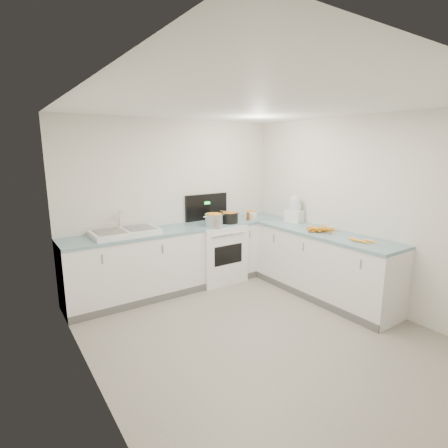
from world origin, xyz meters
TOP-DOWN VIEW (x-y plane):
  - floor at (0.00, 0.00)m, footprint 3.50×4.00m
  - ceiling at (0.00, 0.00)m, footprint 3.50×4.00m
  - wall_back at (0.00, 2.00)m, footprint 3.50×0.00m
  - wall_left at (-1.75, 0.00)m, footprint 0.00×4.00m
  - wall_right at (1.75, 0.00)m, footprint 0.00×4.00m
  - counter_back at (0.00, 1.70)m, footprint 3.50×0.62m
  - counter_right at (1.45, 0.30)m, footprint 0.62×2.20m
  - stove at (0.55, 1.69)m, footprint 0.76×0.65m
  - sink at (-0.90, 1.70)m, footprint 0.86×0.52m
  - steel_pot at (0.40, 1.51)m, footprint 0.36×0.36m
  - black_pot at (0.71, 1.54)m, footprint 0.33×0.33m
  - wooden_spoon at (0.71, 1.54)m, footprint 0.14×0.34m
  - mixing_bowl at (1.26, 1.72)m, footprint 0.28×0.28m
  - extract_bottle at (1.07, 1.55)m, footprint 0.05×0.05m
  - spice_jar at (1.16, 1.56)m, footprint 0.06×0.06m
  - food_processor at (1.60, 1.04)m, footprint 0.26×0.30m
  - carrot_pile at (1.40, 0.35)m, footprint 0.42×0.44m
  - peeled_carrots at (1.38, -0.35)m, footprint 0.16×0.36m
  - peelings at (-1.10, 1.66)m, footprint 0.24×0.20m

SIDE VIEW (x-z plane):
  - floor at x=0.00m, z-range 0.00..0.00m
  - counter_back at x=0.00m, z-range 0.00..0.94m
  - counter_right at x=1.45m, z-range 0.00..0.94m
  - stove at x=0.55m, z-range -0.21..1.15m
  - peeled_carrots at x=1.38m, z-range 0.94..0.98m
  - carrot_pile at x=1.40m, z-range 0.93..1.02m
  - sink at x=-0.90m, z-range 0.82..1.13m
  - spice_jar at x=1.16m, z-range 0.94..1.04m
  - mixing_bowl at x=1.26m, z-range 0.94..1.04m
  - extract_bottle at x=1.07m, z-range 0.94..1.06m
  - black_pot at x=0.71m, z-range 0.92..1.10m
  - peelings at x=-1.10m, z-range 1.01..1.02m
  - steel_pot at x=0.40m, z-range 0.92..1.12m
  - wooden_spoon at x=0.71m, z-range 1.11..1.12m
  - food_processor at x=1.60m, z-range 0.91..1.34m
  - wall_back at x=0.00m, z-range 0.00..2.50m
  - wall_left at x=-1.75m, z-range 0.00..2.50m
  - wall_right at x=1.75m, z-range 0.00..2.50m
  - ceiling at x=0.00m, z-range 2.50..2.50m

